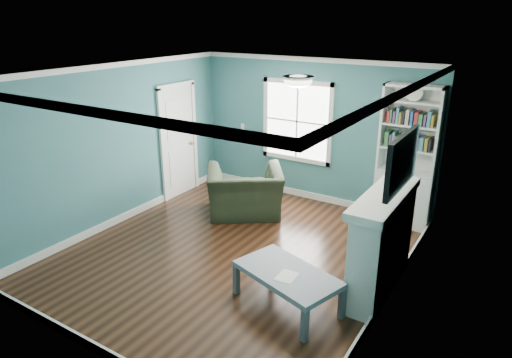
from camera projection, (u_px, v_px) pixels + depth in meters
The scene contains 13 objects.
floor at pixel (235, 253), 6.69m from camera, with size 5.00×5.00×0.00m, color black.
room_walls at pixel (233, 149), 6.15m from camera, with size 5.00×5.00×5.00m.
trim at pixel (233, 173), 6.26m from camera, with size 4.50×5.00×2.60m.
window at pixel (297, 121), 8.32m from camera, with size 1.40×0.06×1.50m.
bookshelf at pixel (406, 171), 7.32m from camera, with size 0.90×0.35×2.31m.
fireplace at pixel (383, 244), 5.59m from camera, with size 0.44×1.58×1.30m.
tv at pixel (402, 162), 5.16m from camera, with size 0.06×1.10×0.65m, color black.
door at pixel (179, 140), 8.55m from camera, with size 0.12×0.98×2.17m.
ceiling_fixture at pixel (298, 80), 5.45m from camera, with size 0.38×0.38×0.15m.
light_switch at pixel (243, 127), 9.00m from camera, with size 0.08×0.01×0.12m, color white.
recliner at pixel (245, 184), 7.81m from camera, with size 1.25×0.82×1.10m, color black.
coffee_table at pixel (287, 276), 5.36m from camera, with size 1.39×1.02×0.45m.
paper_sheet at pixel (287, 276), 5.25m from camera, with size 0.21×0.27×0.00m, color white.
Camera 1 is at (3.41, -4.85, 3.30)m, focal length 32.00 mm.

